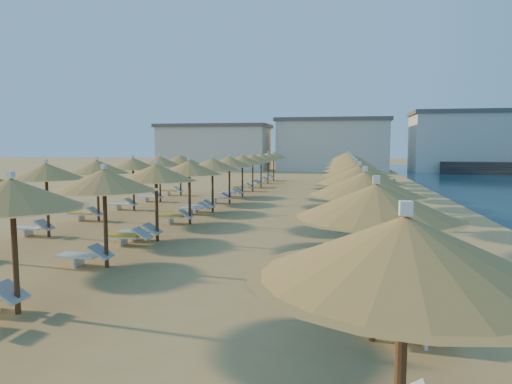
% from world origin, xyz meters
% --- Properties ---
extents(ground, '(220.00, 220.00, 0.00)m').
position_xyz_m(ground, '(0.00, 0.00, 0.00)').
color(ground, tan).
rests_on(ground, ground).
extents(hotel_blocks, '(50.30, 10.60, 8.10)m').
position_xyz_m(hotel_blocks, '(3.51, 47.18, 3.70)').
color(hotel_blocks, silver).
rests_on(hotel_blocks, ground).
extents(parasol_row_east, '(3.08, 44.10, 3.01)m').
position_xyz_m(parasol_row_east, '(3.53, 7.51, 2.51)').
color(parasol_row_east, brown).
rests_on(parasol_row_east, ground).
extents(parasol_row_west, '(3.08, 44.10, 3.01)m').
position_xyz_m(parasol_row_west, '(-3.74, 7.51, 2.51)').
color(parasol_row_west, brown).
rests_on(parasol_row_west, ground).
extents(parasol_row_inland, '(3.08, 21.72, 3.01)m').
position_xyz_m(parasol_row_inland, '(-8.22, 3.78, 2.51)').
color(parasol_row_inland, brown).
rests_on(parasol_row_inland, ground).
extents(loungers, '(14.76, 41.60, 0.66)m').
position_xyz_m(loungers, '(-1.41, 6.78, 0.34)').
color(loungers, white).
rests_on(loungers, ground).
extents(beachgoer_b, '(0.91, 0.96, 1.56)m').
position_xyz_m(beachgoer_b, '(5.98, 2.21, 0.78)').
color(beachgoer_b, tan).
rests_on(beachgoer_b, ground).
extents(beachgoer_a, '(0.50, 0.64, 1.57)m').
position_xyz_m(beachgoer_a, '(4.52, 2.39, 0.78)').
color(beachgoer_a, tan).
rests_on(beachgoer_a, ground).
extents(beachgoer_c, '(1.15, 0.90, 1.82)m').
position_xyz_m(beachgoer_c, '(5.63, 7.23, 0.91)').
color(beachgoer_c, tan).
rests_on(beachgoer_c, ground).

